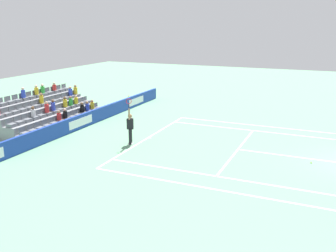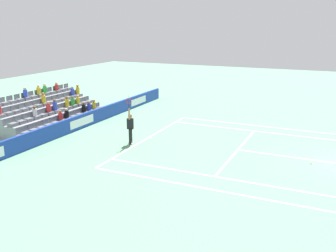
{
  "view_description": "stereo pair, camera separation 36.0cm",
  "coord_description": "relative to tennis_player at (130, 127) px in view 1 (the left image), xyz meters",
  "views": [
    {
      "loc": [
        19.45,
        -2.08,
        6.64
      ],
      "look_at": [
        0.76,
        -10.25,
        1.1
      ],
      "focal_mm": 40.3,
      "sensor_mm": 36.0,
      "label": 1
    },
    {
      "loc": [
        19.31,
        -1.75,
        6.64
      ],
      "look_at": [
        0.76,
        -10.25,
        1.1
      ],
      "focal_mm": 40.3,
      "sensor_mm": 36.0,
      "label": 2
    }
  ],
  "objects": [
    {
      "name": "sponsor_barrier",
      "position": [
        -1.53,
        -4.63,
        -0.53
      ],
      "size": [
        22.86,
        0.22,
        0.93
      ],
      "color": "#193899",
      "rests_on": "ground"
    },
    {
      "name": "line_doubles_sideline_left",
      "position": [
        3.95,
        6.3,
        -0.99
      ],
      "size": [
        0.1,
        11.89,
        0.01
      ],
      "primitive_type": "cube",
      "color": "white",
      "rests_on": "ground"
    },
    {
      "name": "line_singles_sideline_left",
      "position": [
        2.58,
        6.3,
        -0.99
      ],
      "size": [
        0.1,
        11.89,
        0.01
      ],
      "primitive_type": "cube",
      "color": "white",
      "rests_on": "ground"
    },
    {
      "name": "line_centre_service",
      "position": [
        -1.53,
        9.05,
        -0.99
      ],
      "size": [
        0.1,
        6.4,
        0.01
      ],
      "primitive_type": "cube",
      "color": "white",
      "rests_on": "ground"
    },
    {
      "name": "line_baseline",
      "position": [
        -1.53,
        0.36,
        -0.99
      ],
      "size": [
        10.97,
        0.1,
        0.01
      ],
      "primitive_type": "cube",
      "color": "white",
      "rests_on": "ground"
    },
    {
      "name": "line_centre_mark",
      "position": [
        -1.53,
        0.46,
        -0.99
      ],
      "size": [
        0.1,
        0.2,
        0.01
      ],
      "primitive_type": "cube",
      "color": "white",
      "rests_on": "ground"
    },
    {
      "name": "tennis_player",
      "position": [
        0.0,
        0.0,
        0.0
      ],
      "size": [
        0.54,
        0.43,
        2.85
      ],
      "color": "black",
      "rests_on": "ground"
    },
    {
      "name": "stadium_stand",
      "position": [
        -1.55,
        -7.56,
        -0.3
      ],
      "size": [
        8.06,
        3.8,
        2.58
      ],
      "color": "gray",
      "rests_on": "ground"
    },
    {
      "name": "line_singles_sideline_right",
      "position": [
        -5.65,
        6.3,
        -0.99
      ],
      "size": [
        0.1,
        11.89,
        0.01
      ],
      "primitive_type": "cube",
      "color": "white",
      "rests_on": "ground"
    },
    {
      "name": "loose_tennis_ball",
      "position": [
        -0.88,
        9.66,
        -0.96
      ],
      "size": [
        0.07,
        0.07,
        0.07
      ],
      "primitive_type": "sphere",
      "color": "#D1E533",
      "rests_on": "ground"
    },
    {
      "name": "line_service",
      "position": [
        -1.53,
        5.85,
        -0.99
      ],
      "size": [
        8.23,
        0.1,
        0.01
      ],
      "primitive_type": "cube",
      "color": "white",
      "rests_on": "ground"
    },
    {
      "name": "line_doubles_sideline_right",
      "position": [
        -7.02,
        6.3,
        -0.99
      ],
      "size": [
        0.1,
        11.89,
        0.01
      ],
      "primitive_type": "cube",
      "color": "white",
      "rests_on": "ground"
    }
  ]
}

